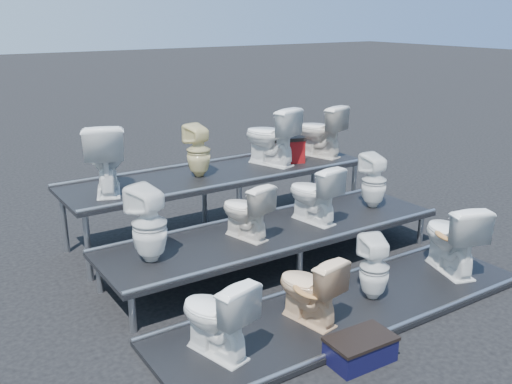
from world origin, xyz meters
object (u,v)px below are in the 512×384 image
toilet_0 (216,315)px  step_stool (360,351)px  toilet_2 (374,268)px  toilet_4 (149,224)px  toilet_8 (105,158)px  toilet_9 (198,151)px  red_crate (286,151)px  toilet_11 (319,131)px  toilet_5 (246,210)px  toilet_1 (309,288)px  toilet_7 (374,181)px  toilet_3 (452,237)px  toilet_10 (270,136)px  toilet_6 (313,193)px

toilet_0 → step_stool: bearing=130.7°
toilet_2 → toilet_4: 2.35m
toilet_8 → toilet_9: 1.23m
toilet_4 → red_crate: size_ratio=1.79×
toilet_11 → red_crate: bearing=-16.5°
toilet_2 → toilet_5: bearing=-42.3°
toilet_1 → step_stool: toilet_1 is taller
toilet_4 → toilet_7: bearing=160.6°
toilet_7 → step_stool: (-2.06, -2.01, -0.71)m
toilet_0 → toilet_2: bearing=165.3°
toilet_3 → toilet_1: bearing=18.2°
toilet_3 → toilet_10: 2.81m
toilet_2 → toilet_10: toilet_10 is taller
toilet_10 → toilet_11: toilet_10 is taller
toilet_7 → toilet_8: (-3.11, 1.30, 0.46)m
toilet_7 → toilet_11: (0.13, 1.30, 0.43)m
toilet_1 → toilet_4: (-1.05, 1.30, 0.45)m
step_stool → toilet_3: bearing=21.1°
toilet_4 → toilet_6: 2.12m
toilet_7 → toilet_8: bearing=-20.7°
toilet_1 → toilet_4: bearing=-61.5°
toilet_11 → toilet_6: bearing=32.3°
toilet_4 → toilet_7: 3.13m
toilet_3 → toilet_10: toilet_10 is taller
toilet_8 → toilet_7: bearing=176.9°
toilet_0 → toilet_10: toilet_10 is taller
toilet_2 → toilet_8: (-1.88, 2.60, 0.88)m
toilet_5 → toilet_0: bearing=35.7°
toilet_3 → toilet_11: toilet_11 is taller
toilet_1 → toilet_4: toilet_4 is taller
toilet_6 → toilet_10: (0.26, 1.30, 0.45)m
toilet_11 → red_crate: 0.64m
toilet_4 → toilet_11: bearing=-177.6°
toilet_0 → toilet_8: toilet_8 is taller
toilet_5 → toilet_11: toilet_11 is taller
toilet_8 → red_crate: 2.65m
toilet_11 → toilet_5: bearing=15.1°
toilet_2 → toilet_3: toilet_3 is taller
toilet_3 → toilet_0: bearing=18.2°
toilet_5 → toilet_9: bearing=-107.8°
toilet_8 → toilet_9: toilet_8 is taller
toilet_3 → toilet_5: toilet_5 is taller
step_stool → toilet_0: bearing=147.2°
toilet_1 → toilet_3: bearing=169.6°
step_stool → toilet_4: bearing=119.7°
toilet_1 → toilet_2: bearing=169.6°
toilet_3 → toilet_7: bearing=-72.9°
toilet_2 → toilet_0: bearing=17.7°
toilet_1 → toilet_5: bearing=-105.0°
toilet_2 → toilet_4: size_ratio=0.85×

